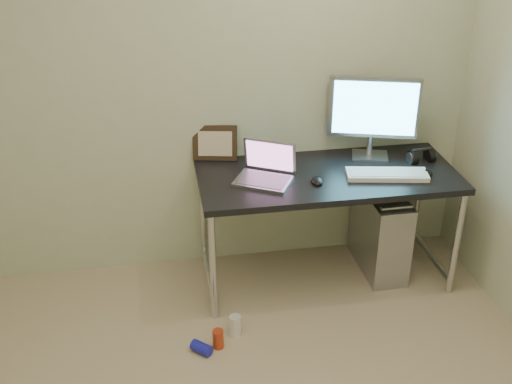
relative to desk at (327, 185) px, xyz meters
The scene contains 16 objects.
wall_back 1.03m from the desk, 156.14° to the left, with size 3.50×0.02×2.50m, color beige.
desk is the anchor object (origin of this frame).
tower_computer 0.55m from the desk, ahead, with size 0.24×0.54×0.59m.
cable_a 0.52m from the desk, 40.96° to the left, with size 0.01×0.01×0.70m, color black.
cable_b 0.58m from the desk, 32.54° to the left, with size 0.01×0.01×0.72m, color black.
can_red 1.12m from the desk, 142.89° to the right, with size 0.06×0.06×0.11m, color #C33D1A.
can_white 1.00m from the desk, 143.53° to the right, with size 0.07×0.07×0.12m, color white.
can_blue 1.22m from the desk, 144.78° to the right, with size 0.06×0.06×0.12m, color #1D1FC1.
laptop 0.41m from the desk, behind, with size 0.40×0.38×0.22m.
monitor 0.54m from the desk, 31.01° to the left, with size 0.54×0.22×0.52m.
keyboard 0.36m from the desk, 16.76° to the right, with size 0.48×0.16×0.03m, color white.
mouse_right 0.60m from the desk, 11.09° to the right, with size 0.07×0.11×0.04m, color black.
mouse_left 0.17m from the desk, 132.04° to the right, with size 0.07×0.11×0.04m, color black.
headphones 0.63m from the desk, ahead, with size 0.17×0.10×0.11m.
picture_frame 0.75m from the desk, 153.89° to the left, with size 0.28×0.03×0.22m, color black.
webcam 0.53m from the desk, 148.04° to the left, with size 0.05×0.04×0.13m.
Camera 1 is at (-0.23, -1.94, 2.46)m, focal length 45.00 mm.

